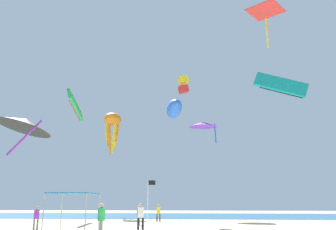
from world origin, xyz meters
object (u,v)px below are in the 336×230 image
(person_leftmost, at_px, (101,217))
(kite_inflatable_blue, at_px, (174,109))
(person_rightmost, at_px, (158,212))
(kite_box_yellow, at_px, (183,85))
(kite_parafoil_teal, at_px, (281,85))
(person_far_shore, at_px, (36,216))
(kite_octopus_orange, at_px, (112,121))
(kite_delta_black, at_px, (25,123))
(kite_diamond_red, at_px, (266,13))
(kite_parafoil_green, at_px, (75,106))
(person_central, at_px, (141,214))
(canopy_tent, at_px, (74,195))
(person_near_tent, at_px, (139,214))
(banner_flag, at_px, (149,199))
(kite_delta_purple, at_px, (203,124))

(person_leftmost, relative_size, kite_inflatable_blue, 0.36)
(person_rightmost, distance_m, kite_box_yellow, 20.94)
(kite_parafoil_teal, bearing_deg, kite_box_yellow, 164.05)
(kite_box_yellow, bearing_deg, person_far_shore, -49.74)
(kite_octopus_orange, bearing_deg, kite_delta_black, -97.22)
(kite_diamond_red, distance_m, kite_parafoil_green, 24.65)
(person_central, height_order, person_far_shore, person_central)
(kite_inflatable_blue, xyz_separation_m, kite_box_yellow, (0.52, 14.26, 7.50))
(person_central, xyz_separation_m, kite_delta_black, (-8.75, -1.00, 6.54))
(person_rightmost, bearing_deg, person_leftmost, -91.46)
(kite_delta_black, height_order, kite_octopus_orange, kite_octopus_orange)
(canopy_tent, xyz_separation_m, person_leftmost, (2.67, -2.62, -1.30))
(person_near_tent, relative_size, person_central, 0.88)
(canopy_tent, distance_m, kite_diamond_red, 24.45)
(kite_box_yellow, height_order, kite_parafoil_green, kite_box_yellow)
(person_near_tent, relative_size, person_leftmost, 0.86)
(banner_flag, xyz_separation_m, kite_diamond_red, (10.81, 3.51, 17.74))
(person_far_shore, distance_m, banner_flag, 8.29)
(kite_parafoil_teal, distance_m, kite_box_yellow, 13.68)
(banner_flag, relative_size, kite_inflatable_blue, 0.69)
(person_near_tent, xyz_separation_m, kite_inflatable_blue, (2.89, 2.29, 9.78))
(person_near_tent, distance_m, kite_delta_purple, 16.13)
(kite_delta_purple, bearing_deg, person_far_shore, 49.34)
(person_near_tent, xyz_separation_m, kite_diamond_red, (12.01, 0.70, 18.95))
(banner_flag, bearing_deg, kite_box_yellow, 83.48)
(kite_parafoil_teal, bearing_deg, person_rightmost, -148.07)
(canopy_tent, bearing_deg, kite_octopus_orange, 97.87)
(person_near_tent, xyz_separation_m, person_leftmost, (-0.75, -9.24, 0.15))
(kite_box_yellow, xyz_separation_m, kite_diamond_red, (8.60, -15.85, 1.66))
(banner_flag, bearing_deg, person_near_tent, 113.01)
(canopy_tent, distance_m, kite_delta_black, 6.89)
(banner_flag, xyz_separation_m, kite_octopus_orange, (-7.67, 18.30, 10.59))
(person_central, height_order, kite_delta_purple, kite_delta_purple)
(person_leftmost, xyz_separation_m, person_far_shore, (-6.02, 4.47, -0.15))
(canopy_tent, bearing_deg, person_central, 22.24)
(banner_flag, bearing_deg, kite_diamond_red, 18.00)
(person_leftmost, relative_size, kite_delta_purple, 0.51)
(person_rightmost, bearing_deg, canopy_tent, -105.45)
(person_central, height_order, kite_parafoil_teal, kite_parafoil_teal)
(person_leftmost, bearing_deg, banner_flag, 156.62)
(person_leftmost, relative_size, kite_delta_black, 0.32)
(kite_delta_black, relative_size, kite_parafoil_green, 1.11)
(person_leftmost, bearing_deg, person_rightmost, 165.82)
(person_near_tent, height_order, kite_inflatable_blue, kite_inflatable_blue)
(person_rightmost, height_order, kite_delta_purple, kite_delta_purple)
(person_central, bearing_deg, kite_delta_black, -176.62)
(banner_flag, distance_m, kite_inflatable_blue, 10.12)
(kite_delta_black, height_order, kite_delta_purple, kite_delta_purple)
(person_far_shore, relative_size, kite_parafoil_green, 0.30)
(kite_delta_black, distance_m, kite_box_yellow, 27.22)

